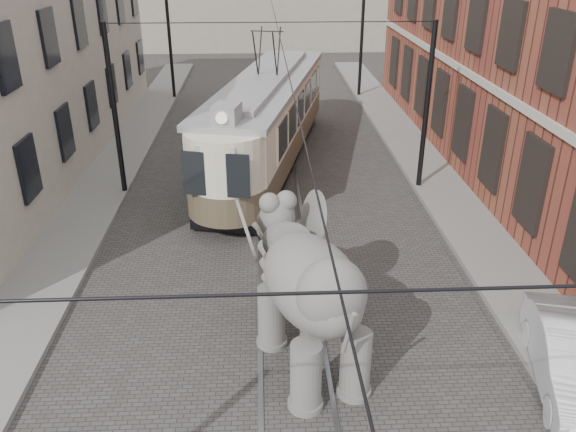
{
  "coord_description": "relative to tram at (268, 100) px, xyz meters",
  "views": [
    {
      "loc": [
        -0.61,
        -13.66,
        8.34
      ],
      "look_at": [
        0.03,
        -0.57,
        2.1
      ],
      "focal_mm": 36.13,
      "sensor_mm": 36.0,
      "label": 1
    }
  ],
  "objects": [
    {
      "name": "ground",
      "position": [
        0.31,
        -9.01,
        -2.66
      ],
      "size": [
        120.0,
        120.0,
        0.0
      ],
      "primitive_type": "plane",
      "color": "#413E3C"
    },
    {
      "name": "tram_rails",
      "position": [
        0.31,
        -9.01,
        -2.65
      ],
      "size": [
        1.54,
        80.0,
        0.02
      ],
      "primitive_type": null,
      "color": "slate",
      "rests_on": "ground"
    },
    {
      "name": "sidewalk_right",
      "position": [
        6.31,
        -9.01,
        -2.58
      ],
      "size": [
        2.0,
        60.0,
        0.15
      ],
      "primitive_type": "cube",
      "color": "slate",
      "rests_on": "ground"
    },
    {
      "name": "sidewalk_left",
      "position": [
        -6.19,
        -9.01,
        -2.58
      ],
      "size": [
        2.0,
        60.0,
        0.15
      ],
      "primitive_type": "cube",
      "color": "slate",
      "rests_on": "ground"
    },
    {
      "name": "brick_building",
      "position": [
        11.31,
        -0.01,
        3.34
      ],
      "size": [
        8.0,
        26.0,
        12.0
      ],
      "primitive_type": "cube",
      "color": "brown",
      "rests_on": "ground"
    },
    {
      "name": "catenary",
      "position": [
        0.11,
        -4.01,
        0.34
      ],
      "size": [
        11.0,
        30.2,
        6.0
      ],
      "primitive_type": null,
      "color": "black",
      "rests_on": "ground"
    },
    {
      "name": "tram",
      "position": [
        0.0,
        0.0,
        0.0
      ],
      "size": [
        5.66,
        13.67,
        5.32
      ],
      "primitive_type": null,
      "rotation": [
        0.0,
        0.0,
        -0.22
      ],
      "color": "beige",
      "rests_on": "ground"
    },
    {
      "name": "elephant",
      "position": [
        0.66,
        -12.79,
        -1.01
      ],
      "size": [
        4.43,
        6.03,
        3.3
      ],
      "primitive_type": null,
      "rotation": [
        0.0,
        0.0,
        0.3
      ],
      "color": "slate",
      "rests_on": "ground"
    },
    {
      "name": "parked_car",
      "position": [
        5.96,
        -13.69,
        -1.97
      ],
      "size": [
        2.41,
        4.39,
        1.37
      ],
      "primitive_type": "imported",
      "rotation": [
        0.0,
        0.0,
        -0.24
      ],
      "color": "#B9B9BE",
      "rests_on": "ground"
    }
  ]
}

